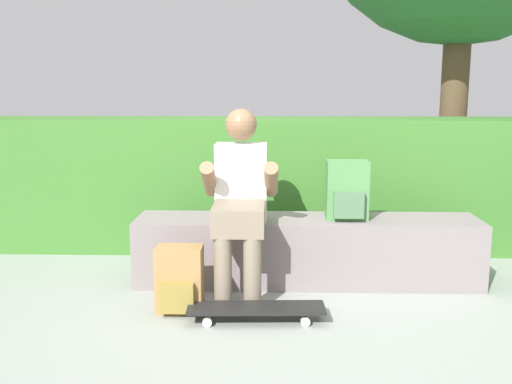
% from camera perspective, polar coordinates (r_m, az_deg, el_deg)
% --- Properties ---
extents(ground_plane, '(24.00, 24.00, 0.00)m').
position_cam_1_polar(ground_plane, '(3.75, 5.32, -10.85)').
color(ground_plane, gray).
extents(bench_main, '(2.36, 0.45, 0.45)m').
position_cam_1_polar(bench_main, '(4.09, 4.99, -5.67)').
color(bench_main, gray).
rests_on(bench_main, ground).
extents(person_skater, '(0.49, 0.62, 1.20)m').
position_cam_1_polar(person_skater, '(3.78, -1.56, -0.34)').
color(person_skater, white).
rests_on(person_skater, ground).
extents(skateboard_near_person, '(0.81, 0.23, 0.09)m').
position_cam_1_polar(skateboard_near_person, '(3.46, 0.01, -11.34)').
color(skateboard_near_person, black).
rests_on(skateboard_near_person, ground).
extents(backpack_on_bench, '(0.28, 0.23, 0.40)m').
position_cam_1_polar(backpack_on_bench, '(4.01, 8.88, 0.10)').
color(backpack_on_bench, '#51894C').
rests_on(backpack_on_bench, bench_main).
extents(backpack_on_ground, '(0.28, 0.23, 0.40)m').
position_cam_1_polar(backpack_on_ground, '(3.60, -7.49, -8.55)').
color(backpack_on_ground, '#A37A47').
rests_on(backpack_on_ground, ground).
extents(hedge_row, '(5.12, 0.63, 1.09)m').
position_cam_1_polar(hedge_row, '(4.91, -1.00, 0.87)').
color(hedge_row, '#3D752C').
rests_on(hedge_row, ground).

